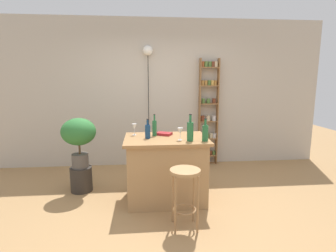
{
  "coord_description": "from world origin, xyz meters",
  "views": [
    {
      "loc": [
        -0.31,
        -3.24,
        1.68
      ],
      "look_at": [
        0.05,
        0.55,
        1.0
      ],
      "focal_mm": 28.51,
      "sensor_mm": 36.0,
      "label": 1
    }
  ],
  "objects_px": {
    "wine_glass_center": "(180,131)",
    "bottle_spirits_clear": "(154,128)",
    "bottle_olive_oil": "(148,131)",
    "bottle_vinegar": "(190,131)",
    "pendant_globe_light": "(148,53)",
    "plant_stool": "(81,179)",
    "bottle_sauce_amber": "(205,133)",
    "potted_plant": "(79,135)",
    "spice_shelf": "(208,111)",
    "cookbook": "(164,134)",
    "bar_stool": "(185,185)",
    "wine_glass_left": "(134,127)"
  },
  "relations": [
    {
      "from": "pendant_globe_light",
      "to": "bottle_vinegar",
      "type": "bearing_deg",
      "value": -74.37
    },
    {
      "from": "plant_stool",
      "to": "bottle_sauce_amber",
      "type": "height_order",
      "value": "bottle_sauce_amber"
    },
    {
      "from": "spice_shelf",
      "to": "cookbook",
      "type": "distance_m",
      "value": 1.66
    },
    {
      "from": "bottle_vinegar",
      "to": "cookbook",
      "type": "bearing_deg",
      "value": 127.46
    },
    {
      "from": "plant_stool",
      "to": "bottle_spirits_clear",
      "type": "bearing_deg",
      "value": -12.69
    },
    {
      "from": "bar_stool",
      "to": "bottle_olive_oil",
      "type": "height_order",
      "value": "bottle_olive_oil"
    },
    {
      "from": "plant_stool",
      "to": "bottle_olive_oil",
      "type": "relative_size",
      "value": 1.4
    },
    {
      "from": "bottle_sauce_amber",
      "to": "pendant_globe_light",
      "type": "relative_size",
      "value": 0.13
    },
    {
      "from": "bottle_spirits_clear",
      "to": "wine_glass_center",
      "type": "relative_size",
      "value": 1.88
    },
    {
      "from": "potted_plant",
      "to": "bottle_vinegar",
      "type": "relative_size",
      "value": 2.13
    },
    {
      "from": "bar_stool",
      "to": "cookbook",
      "type": "distance_m",
      "value": 1.03
    },
    {
      "from": "bottle_olive_oil",
      "to": "wine_glass_center",
      "type": "distance_m",
      "value": 0.45
    },
    {
      "from": "plant_stool",
      "to": "bottle_vinegar",
      "type": "height_order",
      "value": "bottle_vinegar"
    },
    {
      "from": "potted_plant",
      "to": "pendant_globe_light",
      "type": "height_order",
      "value": "pendant_globe_light"
    },
    {
      "from": "bottle_vinegar",
      "to": "spice_shelf",
      "type": "bearing_deg",
      "value": 69.0
    },
    {
      "from": "potted_plant",
      "to": "spice_shelf",
      "type": "bearing_deg",
      "value": 26.86
    },
    {
      "from": "wine_glass_center",
      "to": "pendant_globe_light",
      "type": "bearing_deg",
      "value": 102.36
    },
    {
      "from": "spice_shelf",
      "to": "potted_plant",
      "type": "bearing_deg",
      "value": -153.14
    },
    {
      "from": "spice_shelf",
      "to": "pendant_globe_light",
      "type": "xyz_separation_m",
      "value": [
        -1.16,
        0.03,
        1.07
      ]
    },
    {
      "from": "spice_shelf",
      "to": "plant_stool",
      "type": "relative_size",
      "value": 5.57
    },
    {
      "from": "potted_plant",
      "to": "cookbook",
      "type": "distance_m",
      "value": 1.26
    },
    {
      "from": "wine_glass_center",
      "to": "bottle_spirits_clear",
      "type": "bearing_deg",
      "value": 136.55
    },
    {
      "from": "plant_stool",
      "to": "wine_glass_left",
      "type": "relative_size",
      "value": 2.26
    },
    {
      "from": "potted_plant",
      "to": "bottle_sauce_amber",
      "type": "distance_m",
      "value": 1.86
    },
    {
      "from": "bottle_sauce_amber",
      "to": "potted_plant",
      "type": "bearing_deg",
      "value": 159.81
    },
    {
      "from": "wine_glass_left",
      "to": "pendant_globe_light",
      "type": "bearing_deg",
      "value": 79.99
    },
    {
      "from": "plant_stool",
      "to": "bottle_vinegar",
      "type": "xyz_separation_m",
      "value": [
        1.55,
        -0.62,
        0.84
      ]
    },
    {
      "from": "bar_stool",
      "to": "bottle_olive_oil",
      "type": "bearing_deg",
      "value": 117.84
    },
    {
      "from": "spice_shelf",
      "to": "pendant_globe_light",
      "type": "height_order",
      "value": "pendant_globe_light"
    },
    {
      "from": "spice_shelf",
      "to": "potted_plant",
      "type": "distance_m",
      "value": 2.49
    },
    {
      "from": "bottle_spirits_clear",
      "to": "bottle_sauce_amber",
      "type": "relative_size",
      "value": 1.04
    },
    {
      "from": "bottle_olive_oil",
      "to": "bottle_vinegar",
      "type": "bearing_deg",
      "value": -21.52
    },
    {
      "from": "potted_plant",
      "to": "cookbook",
      "type": "height_order",
      "value": "potted_plant"
    },
    {
      "from": "spice_shelf",
      "to": "bottle_vinegar",
      "type": "distance_m",
      "value": 1.86
    },
    {
      "from": "bottle_vinegar",
      "to": "bottle_olive_oil",
      "type": "bearing_deg",
      "value": 158.48
    },
    {
      "from": "bottle_vinegar",
      "to": "bottle_olive_oil",
      "type": "relative_size",
      "value": 1.33
    },
    {
      "from": "bottle_sauce_amber",
      "to": "wine_glass_left",
      "type": "distance_m",
      "value": 1.03
    },
    {
      "from": "bottle_vinegar",
      "to": "potted_plant",
      "type": "bearing_deg",
      "value": 158.29
    },
    {
      "from": "bar_stool",
      "to": "bottle_spirits_clear",
      "type": "distance_m",
      "value": 1.07
    },
    {
      "from": "bar_stool",
      "to": "bottle_sauce_amber",
      "type": "height_order",
      "value": "bottle_sauce_amber"
    },
    {
      "from": "potted_plant",
      "to": "bottle_sauce_amber",
      "type": "relative_size",
      "value": 2.53
    },
    {
      "from": "potted_plant",
      "to": "plant_stool",
      "type": "bearing_deg",
      "value": 0.0
    },
    {
      "from": "bar_stool",
      "to": "bottle_vinegar",
      "type": "distance_m",
      "value": 0.75
    },
    {
      "from": "plant_stool",
      "to": "cookbook",
      "type": "xyz_separation_m",
      "value": [
        1.24,
        -0.22,
        0.72
      ]
    },
    {
      "from": "bar_stool",
      "to": "bottle_sauce_amber",
      "type": "bearing_deg",
      "value": 56.63
    },
    {
      "from": "bottle_spirits_clear",
      "to": "wine_glass_center",
      "type": "height_order",
      "value": "bottle_spirits_clear"
    },
    {
      "from": "pendant_globe_light",
      "to": "plant_stool",
      "type": "bearing_deg",
      "value": -132.53
    },
    {
      "from": "bottle_spirits_clear",
      "to": "bottle_vinegar",
      "type": "relative_size",
      "value": 0.88
    },
    {
      "from": "potted_plant",
      "to": "bottle_sauce_amber",
      "type": "height_order",
      "value": "bottle_sauce_amber"
    },
    {
      "from": "bottle_spirits_clear",
      "to": "wine_glass_center",
      "type": "distance_m",
      "value": 0.44
    }
  ]
}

